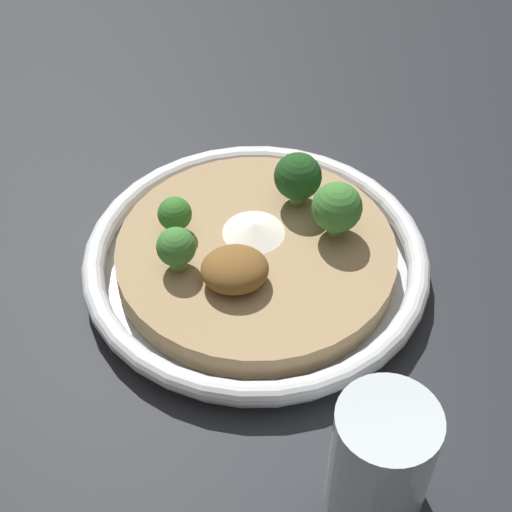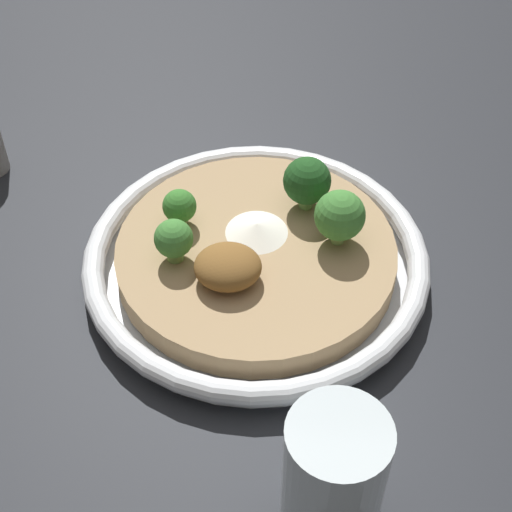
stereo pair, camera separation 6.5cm
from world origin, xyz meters
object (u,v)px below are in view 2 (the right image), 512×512
(broccoli_front_right, at_px, (180,207))
(broccoli_front_left, at_px, (340,216))
(broccoli_back_right, at_px, (174,240))
(drinking_glass, at_px, (334,472))
(risotto_bowl, at_px, (256,259))
(broccoli_front, at_px, (307,181))

(broccoli_front_right, xyz_separation_m, broccoli_front_left, (-0.13, 0.02, 0.01))
(broccoli_back_right, height_order, drinking_glass, drinking_glass)
(risotto_bowl, distance_m, broccoli_back_right, 0.08)
(broccoli_front_left, bearing_deg, broccoli_front, -58.89)
(broccoli_back_right, xyz_separation_m, drinking_glass, (-0.12, 0.19, -0.01))
(risotto_bowl, relative_size, broccoli_front_right, 8.45)
(broccoli_front_right, bearing_deg, drinking_glass, 116.83)
(drinking_glass, bearing_deg, broccoli_front, -87.05)
(risotto_bowl, relative_size, broccoli_back_right, 7.56)
(broccoli_front_right, xyz_separation_m, drinking_glass, (-0.12, 0.23, -0.00))
(risotto_bowl, bearing_deg, broccoli_front_right, -21.49)
(broccoli_front_left, height_order, drinking_glass, drinking_glass)
(broccoli_back_right, distance_m, broccoli_front_left, 0.13)
(broccoli_back_right, bearing_deg, broccoli_front_right, -90.73)
(broccoli_back_right, bearing_deg, broccoli_front_left, -169.93)
(broccoli_front, xyz_separation_m, broccoli_front_left, (-0.03, 0.04, 0.00))
(risotto_bowl, xyz_separation_m, drinking_glass, (-0.05, 0.21, 0.03))
(broccoli_front, distance_m, broccoli_front_right, 0.11)
(drinking_glass, bearing_deg, broccoli_back_right, -58.45)
(risotto_bowl, relative_size, broccoli_front_left, 5.79)
(risotto_bowl, bearing_deg, broccoli_back_right, 13.38)
(broccoli_front_right, distance_m, broccoli_front_left, 0.13)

